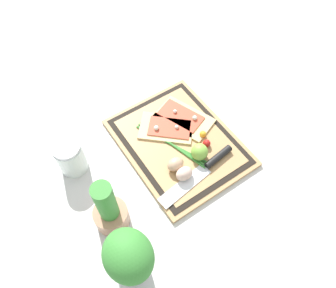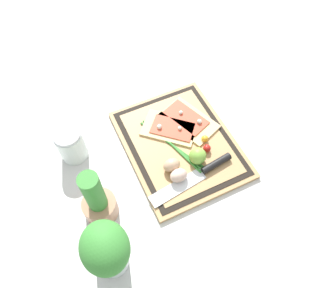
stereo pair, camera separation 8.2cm
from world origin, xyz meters
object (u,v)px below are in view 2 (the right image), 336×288
knife (205,171)px  egg_pink (179,175)px  cherry_tomato_red (207,148)px  pizza_slice_near (188,120)px  herb_glass (107,251)px  pizza_slice_far (170,128)px  herb_pot (98,202)px  egg_brown (172,165)px  sauce_jar (72,146)px  cherry_tomato_yellow (205,139)px  lime (198,156)px

knife → egg_pink: 0.08m
knife → cherry_tomato_red: (0.06, -0.04, 0.00)m
pizza_slice_near → herb_glass: 0.50m
pizza_slice_near → knife: 0.19m
pizza_slice_far → herb_pot: (-0.17, 0.29, 0.05)m
egg_brown → cherry_tomato_red: (0.01, -0.13, -0.01)m
pizza_slice_near → sauce_jar: size_ratio=1.84×
cherry_tomato_red → knife: bearing=146.4°
knife → cherry_tomato_yellow: bearing=-28.9°
egg_pink → herb_pot: size_ratio=0.25×
knife → sauce_jar: bearing=54.6°
lime → pizza_slice_near: bearing=-17.1°
pizza_slice_near → herb_glass: bearing=129.6°
egg_pink → cherry_tomato_yellow: size_ratio=2.35×
pizza_slice_near → egg_pink: size_ratio=4.02×
lime → herb_pot: herb_pot is taller
knife → cherry_tomato_red: size_ratio=11.36×
egg_brown → cherry_tomato_red: 0.13m
knife → cherry_tomato_yellow: same height
lime → herb_glass: bearing=116.8°
knife → lime: size_ratio=5.35×
egg_brown → egg_pink: size_ratio=1.00×
cherry_tomato_red → cherry_tomato_yellow: 0.04m
knife → egg_pink: size_ratio=5.37×
herb_glass → lime: bearing=-63.2°
pizza_slice_near → cherry_tomato_red: same height
pizza_slice_near → cherry_tomato_red: (-0.13, 0.00, 0.01)m
egg_brown → lime: lime is taller
cherry_tomato_red → sauce_jar: size_ratio=0.22×
egg_pink → herb_glass: (-0.14, 0.26, 0.08)m
egg_brown → knife: bearing=-122.4°
egg_brown → pizza_slice_near: bearing=-43.0°
knife → lime: 0.05m
egg_brown → herb_glass: bearing=125.1°
herb_pot → egg_brown: bearing=-81.8°
pizza_slice_far → cherry_tomato_red: 0.14m
pizza_slice_near → pizza_slice_far: (-0.00, 0.07, 0.00)m
lime → cherry_tomato_red: bearing=-66.9°
knife → herb_glass: herb_glass is taller
lime → cherry_tomato_red: (0.02, -0.04, -0.01)m
pizza_slice_near → knife: (-0.19, 0.04, 0.00)m
pizza_slice_near → egg_brown: (-0.14, 0.13, 0.01)m
cherry_tomato_yellow → herb_pot: 0.38m
knife → cherry_tomato_red: cherry_tomato_red is taller
lime → sauce_jar: (0.19, 0.33, 0.01)m
pizza_slice_near → lime: (-0.15, 0.04, 0.02)m
pizza_slice_near → herb_pot: size_ratio=1.01×
egg_pink → herb_glass: bearing=118.3°
pizza_slice_far → egg_brown: size_ratio=3.83×
pizza_slice_near → egg_pink: egg_pink is taller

